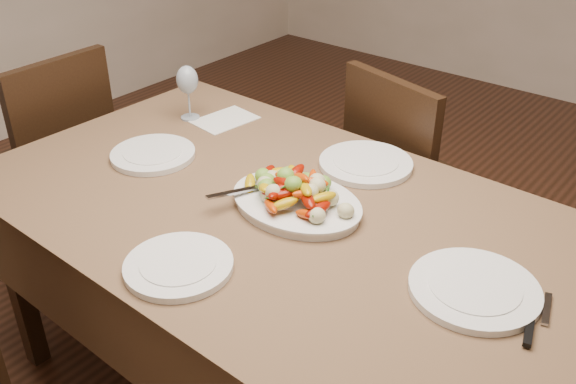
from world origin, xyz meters
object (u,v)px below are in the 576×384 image
at_px(dining_table, 288,317).
at_px(plate_right, 474,289).
at_px(plate_left, 153,155).
at_px(wine_glass, 188,91).
at_px(chair_left, 46,164).
at_px(plate_near, 179,266).
at_px(serving_platter, 296,205).
at_px(plate_far, 366,164).
at_px(chair_far, 419,187).

bearing_deg(dining_table, plate_right, -0.10).
distance_m(plate_left, wine_glass, 0.32).
xyz_separation_m(chair_left, plate_right, (1.80, -0.01, 0.29)).
distance_m(plate_near, wine_glass, 0.88).
distance_m(serving_platter, plate_right, 0.53).
bearing_deg(wine_glass, plate_right, -12.40).
relative_size(dining_table, serving_platter, 4.91).
bearing_deg(serving_platter, wine_glass, 160.52).
bearing_deg(plate_near, plate_right, 31.75).
distance_m(plate_right, plate_far, 0.63).
bearing_deg(dining_table, chair_left, 179.44).
height_order(serving_platter, plate_right, serving_platter).
height_order(chair_far, plate_far, chair_far).
bearing_deg(plate_right, wine_glass, 167.60).
relative_size(plate_near, wine_glass, 1.27).
bearing_deg(serving_platter, plate_near, -97.17).
xyz_separation_m(dining_table, chair_left, (-1.26, 0.01, 0.10)).
height_order(plate_near, wine_glass, wine_glass).
bearing_deg(plate_near, plate_left, 144.94).
height_order(chair_far, wine_glass, wine_glass).
bearing_deg(plate_far, dining_table, -93.68).
bearing_deg(plate_right, plate_left, -179.08).
bearing_deg(wine_glass, chair_left, -157.47).
xyz_separation_m(plate_right, plate_far, (-0.52, 0.35, 0.00)).
relative_size(chair_far, plate_near, 3.64).
distance_m(chair_far, plate_left, 1.01).
distance_m(chair_far, serving_platter, 0.82).
bearing_deg(plate_far, plate_near, -95.13).
bearing_deg(chair_far, serving_platter, 105.57).
relative_size(plate_left, plate_near, 1.01).
distance_m(plate_right, plate_near, 0.69).
xyz_separation_m(plate_left, plate_right, (1.07, 0.02, 0.00)).
bearing_deg(chair_far, chair_left, 46.62).
height_order(chair_far, plate_right, chair_far).
bearing_deg(plate_far, serving_platter, -92.67).
height_order(chair_far, chair_left, same).
height_order(plate_left, wine_glass, wine_glass).
bearing_deg(serving_platter, plate_right, -3.03).
bearing_deg(plate_right, chair_left, 179.58).
relative_size(dining_table, plate_far, 6.44).
bearing_deg(plate_far, chair_far, 92.99).
distance_m(chair_left, serving_platter, 1.30).
relative_size(chair_far, plate_right, 3.21).
xyz_separation_m(serving_platter, plate_right, (0.53, -0.03, -0.00)).
bearing_deg(chair_far, wine_glass, 53.67).
relative_size(serving_platter, plate_near, 1.44).
distance_m(plate_right, wine_glass, 1.23).
bearing_deg(wine_glass, chair_far, 38.70).
relative_size(plate_left, plate_right, 0.89).
xyz_separation_m(chair_far, wine_glass, (-0.66, -0.53, 0.39)).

